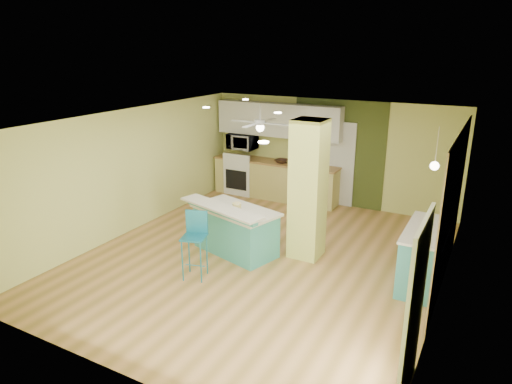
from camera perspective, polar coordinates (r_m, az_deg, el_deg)
floor at (r=8.36m, az=0.74°, el=-8.26°), size 6.00×7.00×0.01m
ceiling at (r=7.60m, az=0.81°, el=8.99°), size 6.00×7.00×0.01m
wall_back at (r=11.01m, az=9.30°, el=4.91°), size 6.00×0.01×2.50m
wall_front at (r=5.28m, az=-17.47°, el=-10.42°), size 6.00×0.01×2.50m
wall_left at (r=9.60m, az=-15.35°, el=2.58°), size 0.01×7.00×2.50m
wall_right at (r=7.10m, az=22.84°, el=-3.60°), size 0.01×7.00×2.50m
wood_panel at (r=7.67m, az=23.22°, el=-2.10°), size 0.02×3.40×2.50m
olive_accent at (r=10.93m, az=10.26°, el=4.76°), size 2.20×0.02×2.50m
interior_door at (r=10.96m, az=10.14°, el=3.46°), size 0.82×0.05×2.00m
french_door at (r=5.11m, az=19.16°, el=-14.19°), size 0.04×1.08×2.10m
column at (r=8.07m, az=6.52°, el=0.24°), size 0.55×0.55×2.50m
kitchen_run at (r=11.41m, az=2.43°, el=1.55°), size 3.25×0.63×0.94m
stove at (r=11.83m, az=-1.73°, el=2.09°), size 0.76×0.66×1.08m
upper_cabinets at (r=11.19m, az=2.80°, el=8.98°), size 3.20×0.34×0.80m
microwave at (r=11.63m, az=-1.75°, el=6.33°), size 0.70×0.48×0.39m
ceiling_fan at (r=9.92m, az=0.52°, el=8.60°), size 1.41×1.41×0.61m
pendant_lamp at (r=7.66m, az=21.42°, el=3.09°), size 0.14×0.14×0.69m
wall_decor at (r=7.77m, az=23.48°, el=0.46°), size 0.03×0.90×0.70m
peninsula at (r=8.42m, az=-2.64°, el=-4.68°), size 1.91×1.39×0.97m
bar_stool at (r=7.52m, az=-7.60°, el=-5.19°), size 0.46×0.46×1.13m
side_counter at (r=7.80m, az=20.28°, el=-7.54°), size 0.63×1.48×0.95m
fruit_bowl at (r=11.16m, az=3.21°, el=3.88°), size 0.35×0.35×0.08m
canister at (r=8.15m, az=-2.42°, el=-1.90°), size 0.16×0.16×0.15m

